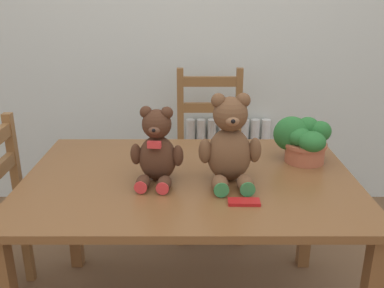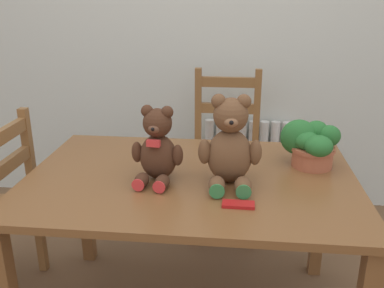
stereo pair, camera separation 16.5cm
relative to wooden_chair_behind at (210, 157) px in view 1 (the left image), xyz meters
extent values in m
cube|color=silver|center=(-0.12, 0.39, 0.84)|extent=(8.00, 0.04, 2.60)
cylinder|color=silver|center=(-0.12, 0.32, -0.16)|extent=(0.06, 0.06, 0.60)
cylinder|color=silver|center=(-0.05, 0.32, -0.16)|extent=(0.06, 0.06, 0.60)
cylinder|color=silver|center=(0.03, 0.32, -0.16)|extent=(0.06, 0.06, 0.60)
cylinder|color=silver|center=(0.10, 0.32, -0.16)|extent=(0.06, 0.06, 0.60)
cylinder|color=silver|center=(0.17, 0.32, -0.16)|extent=(0.06, 0.06, 0.60)
cylinder|color=silver|center=(0.25, 0.32, -0.16)|extent=(0.06, 0.06, 0.60)
cylinder|color=silver|center=(0.32, 0.32, -0.16)|extent=(0.06, 0.06, 0.60)
cylinder|color=silver|center=(0.39, 0.32, -0.16)|extent=(0.06, 0.06, 0.60)
cube|color=silver|center=(0.14, 0.32, -0.44)|extent=(0.59, 0.10, 0.04)
cube|color=brown|center=(-0.12, -0.86, 0.24)|extent=(1.33, 0.91, 0.03)
cube|color=brown|center=(-0.74, -0.45, -0.12)|extent=(0.06, 0.06, 0.68)
cube|color=brown|center=(0.50, -0.45, -0.12)|extent=(0.06, 0.06, 0.68)
cube|color=brown|center=(0.00, -0.05, -0.04)|extent=(0.40, 0.42, 0.03)
cube|color=brown|center=(0.18, -0.25, -0.26)|extent=(0.04, 0.04, 0.41)
cube|color=brown|center=(-0.18, -0.25, -0.26)|extent=(0.04, 0.04, 0.41)
cube|color=brown|center=(0.18, 0.14, 0.03)|extent=(0.04, 0.04, 0.98)
cube|color=brown|center=(-0.18, 0.14, 0.03)|extent=(0.04, 0.04, 0.98)
cube|color=brown|center=(0.00, 0.14, 0.44)|extent=(0.32, 0.03, 0.06)
cube|color=brown|center=(0.00, 0.14, 0.28)|extent=(0.32, 0.03, 0.06)
cube|color=brown|center=(-0.95, -0.58, -0.01)|extent=(0.04, 0.04, 0.90)
ellipsoid|color=#472819|center=(-0.24, -0.89, 0.34)|extent=(0.16, 0.14, 0.18)
sphere|color=#472819|center=(-0.24, -0.89, 0.48)|extent=(0.11, 0.11, 0.11)
sphere|color=#472819|center=(-0.20, -0.89, 0.53)|extent=(0.05, 0.05, 0.05)
sphere|color=#472819|center=(-0.28, -0.89, 0.53)|extent=(0.05, 0.05, 0.05)
ellipsoid|color=brown|center=(-0.25, -0.93, 0.47)|extent=(0.05, 0.05, 0.04)
sphere|color=black|center=(-0.25, -0.95, 0.48)|extent=(0.01, 0.01, 0.01)
ellipsoid|color=#472819|center=(-0.16, -0.91, 0.36)|extent=(0.05, 0.05, 0.09)
ellipsoid|color=#472819|center=(-0.33, -0.90, 0.36)|extent=(0.05, 0.05, 0.09)
ellipsoid|color=#472819|center=(-0.21, -0.99, 0.28)|extent=(0.06, 0.10, 0.05)
cylinder|color=red|center=(-0.22, -1.03, 0.28)|extent=(0.05, 0.01, 0.05)
ellipsoid|color=#472819|center=(-0.29, -0.98, 0.28)|extent=(0.06, 0.10, 0.05)
cylinder|color=red|center=(-0.30, -1.02, 0.28)|extent=(0.05, 0.01, 0.05)
cube|color=red|center=(-0.25, -0.95, 0.42)|extent=(0.05, 0.03, 0.03)
ellipsoid|color=brown|center=(0.04, -0.89, 0.36)|extent=(0.18, 0.16, 0.21)
sphere|color=brown|center=(0.04, -0.89, 0.52)|extent=(0.13, 0.13, 0.13)
sphere|color=brown|center=(0.08, -0.89, 0.58)|extent=(0.06, 0.06, 0.06)
sphere|color=brown|center=(-0.01, -0.89, 0.58)|extent=(0.06, 0.06, 0.06)
ellipsoid|color=#8C5F3F|center=(0.04, -0.94, 0.51)|extent=(0.06, 0.05, 0.04)
sphere|color=black|center=(0.04, -0.96, 0.52)|extent=(0.02, 0.02, 0.02)
ellipsoid|color=brown|center=(0.13, -0.90, 0.38)|extent=(0.05, 0.05, 0.10)
ellipsoid|color=brown|center=(-0.06, -0.91, 0.38)|extent=(0.05, 0.05, 0.10)
ellipsoid|color=brown|center=(0.09, -1.00, 0.28)|extent=(0.07, 0.11, 0.06)
cylinder|color=#337F42|center=(0.09, -1.05, 0.28)|extent=(0.06, 0.01, 0.06)
ellipsoid|color=brown|center=(-0.01, -1.00, 0.28)|extent=(0.07, 0.11, 0.06)
cylinder|color=#337F42|center=(0.00, -1.05, 0.28)|extent=(0.06, 0.01, 0.06)
cylinder|color=#B25B3D|center=(0.38, -0.70, 0.30)|extent=(0.17, 0.17, 0.09)
cylinder|color=#B25B3D|center=(0.38, -0.70, 0.33)|extent=(0.18, 0.18, 0.02)
ellipsoid|color=#286B2D|center=(0.45, -0.68, 0.39)|extent=(0.10, 0.07, 0.09)
ellipsoid|color=#286B2D|center=(0.40, -0.66, 0.40)|extent=(0.10, 0.08, 0.09)
ellipsoid|color=#286B2D|center=(0.32, -0.67, 0.37)|extent=(0.16, 0.12, 0.15)
ellipsoid|color=#286B2D|center=(0.35, -0.71, 0.37)|extent=(0.10, 0.10, 0.08)
ellipsoid|color=#286B2D|center=(0.39, -0.76, 0.36)|extent=(0.12, 0.11, 0.09)
cube|color=red|center=(0.07, -1.10, 0.26)|extent=(0.11, 0.05, 0.01)
camera|label=1|loc=(-0.11, -2.45, 0.96)|focal=40.00mm
camera|label=2|loc=(0.06, -2.44, 0.96)|focal=40.00mm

